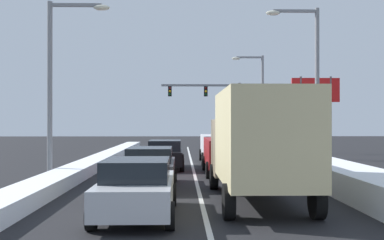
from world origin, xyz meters
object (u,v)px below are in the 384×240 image
at_px(sedan_charcoal_center_lane_second, 150,167).
at_px(street_lamp_left_mid, 59,72).
at_px(sedan_black_center_lane_third, 165,154).
at_px(street_lamp_right_near, 310,74).
at_px(suv_red_right_lane_second, 227,153).
at_px(suv_white_right_lane_third, 218,146).
at_px(roadside_sign_right, 316,99).
at_px(street_lamp_right_mid, 258,94).
at_px(traffic_light_gantry, 215,101).
at_px(box_truck_right_lane_nearest, 258,141).
at_px(sedan_silver_center_lane_nearest, 137,188).

xyz_separation_m(sedan_charcoal_center_lane_second, street_lamp_left_mid, (-4.03, 2.27, 3.83)).
height_order(sedan_black_center_lane_third, street_lamp_right_near, street_lamp_right_near).
relative_size(suv_red_right_lane_second, sedan_black_center_lane_third, 1.09).
height_order(suv_white_right_lane_third, sedan_charcoal_center_lane_second, suv_white_right_lane_third).
height_order(suv_white_right_lane_third, street_lamp_right_near, street_lamp_right_near).
bearing_deg(street_lamp_right_near, roadside_sign_right, 72.03).
xyz_separation_m(street_lamp_right_mid, roadside_sign_right, (2.58, -7.63, -0.76)).
bearing_deg(sedan_black_center_lane_third, traffic_light_gantry, 78.36).
distance_m(suv_white_right_lane_third, traffic_light_gantry, 16.48).
bearing_deg(sedan_black_center_lane_third, suv_red_right_lane_second, -41.15).
distance_m(street_lamp_right_near, street_lamp_left_mid, 11.97).
height_order(box_truck_right_lane_nearest, suv_white_right_lane_third, box_truck_right_lane_nearest).
distance_m(sedan_black_center_lane_third, street_lamp_left_mid, 7.48).
relative_size(box_truck_right_lane_nearest, sedan_charcoal_center_lane_second, 1.60).
bearing_deg(sedan_silver_center_lane_nearest, street_lamp_right_mid, 74.15).
relative_size(sedan_charcoal_center_lane_second, street_lamp_right_near, 0.55).
distance_m(sedan_silver_center_lane_nearest, traffic_light_gantry, 32.73).
height_order(sedan_silver_center_lane_nearest, street_lamp_right_near, street_lamp_right_near).
relative_size(street_lamp_left_mid, roadside_sign_right, 1.38).
distance_m(box_truck_right_lane_nearest, sedan_black_center_lane_third, 11.09).
height_order(sedan_silver_center_lane_nearest, sedan_charcoal_center_lane_second, same).
bearing_deg(suv_red_right_lane_second, sedan_silver_center_lane_nearest, -108.32).
height_order(suv_red_right_lane_second, suv_white_right_lane_third, same).
height_order(box_truck_right_lane_nearest, sedan_charcoal_center_lane_second, box_truck_right_lane_nearest).
distance_m(sedan_black_center_lane_third, traffic_light_gantry, 20.39).
relative_size(sedan_black_center_lane_third, street_lamp_left_mid, 0.59).
distance_m(sedan_silver_center_lane_nearest, sedan_black_center_lane_third, 12.60).
xyz_separation_m(traffic_light_gantry, roadside_sign_right, (5.74, -13.45, -0.48)).
distance_m(suv_red_right_lane_second, sedan_charcoal_center_lane_second, 5.50).
bearing_deg(sedan_silver_center_lane_nearest, traffic_light_gantry, 82.33).
height_order(sedan_black_center_lane_third, street_lamp_right_mid, street_lamp_right_mid).
relative_size(box_truck_right_lane_nearest, traffic_light_gantry, 0.95).
bearing_deg(sedan_silver_center_lane_nearest, box_truck_right_lane_nearest, 30.30).
relative_size(sedan_charcoal_center_lane_second, street_lamp_left_mid, 0.59).
bearing_deg(box_truck_right_lane_nearest, street_lamp_right_near, 65.41).
bearing_deg(street_lamp_right_near, sedan_silver_center_lane_nearest, -124.66).
height_order(sedan_charcoal_center_lane_second, street_lamp_right_mid, street_lamp_right_mid).
bearing_deg(street_lamp_right_mid, traffic_light_gantry, 118.51).
relative_size(sedan_charcoal_center_lane_second, sedan_black_center_lane_third, 1.00).
distance_m(sedan_silver_center_lane_nearest, street_lamp_left_mid, 9.66).
relative_size(box_truck_right_lane_nearest, suv_red_right_lane_second, 1.47).
distance_m(street_lamp_right_mid, street_lamp_left_mid, 21.85).
height_order(suv_white_right_lane_third, sedan_black_center_lane_third, suv_white_right_lane_third).
height_order(box_truck_right_lane_nearest, sedan_silver_center_lane_nearest, box_truck_right_lane_nearest).
distance_m(sedan_charcoal_center_lane_second, street_lamp_right_mid, 22.49).
bearing_deg(street_lamp_left_mid, traffic_light_gantry, 70.95).
bearing_deg(sedan_charcoal_center_lane_second, box_truck_right_lane_nearest, -45.64).
xyz_separation_m(box_truck_right_lane_nearest, suv_red_right_lane_second, (-0.17, 7.94, -0.88)).
distance_m(sedan_black_center_lane_third, street_lamp_right_mid, 16.09).
bearing_deg(roadside_sign_right, street_lamp_left_mid, -142.39).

